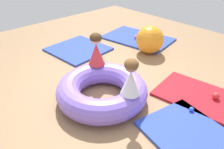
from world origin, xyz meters
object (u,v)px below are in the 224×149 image
Objects in this scene: play_ball_red at (216,96)px; exercise_ball_large at (150,40)px; inflatable_cushion at (102,90)px; play_ball_pink at (136,37)px; child_in_white at (131,77)px; child_in_red at (96,49)px; play_ball_blue at (192,109)px.

play_ball_red is 0.18× the size of exercise_ball_large.
inflatable_cushion is 1.90m from exercise_ball_large.
inflatable_cushion is 2.44m from play_ball_pink.
child_in_white is at bearing -58.57° from exercise_ball_large.
inflatable_cushion is 12.64× the size of play_ball_red.
play_ball_pink is (-1.22, 2.11, -0.09)m from inflatable_cushion.
exercise_ball_large is (0.64, -0.31, 0.21)m from play_ball_pink.
child_in_red reaches higher than play_ball_red.
child_in_white reaches higher than play_ball_blue.
play_ball_blue is 0.11× the size of exercise_ball_large.
exercise_ball_large is (-0.57, 1.81, 0.12)m from inflatable_cushion.
child_in_white is (0.49, 0.06, 0.42)m from inflatable_cushion.
play_ball_pink is at bearing 154.45° from exercise_ball_large.
child_in_white is 7.67× the size of play_ball_blue.
child_in_red is 1.92m from play_ball_red.
exercise_ball_large reaches higher than play_ball_pink.
child_in_white is 5.50× the size of play_ball_pink.
exercise_ball_large is at bearing 145.86° from play_ball_blue.
child_in_red is at bearing -66.79° from play_ball_pink.
child_in_white reaches higher than play_ball_pink.
inflatable_cushion is 1.68m from play_ball_red.
child_in_red is at bearing 151.19° from child_in_white.
play_ball_pink is 2.55m from play_ball_red.
inflatable_cushion is at bearing -133.85° from play_ball_red.
child_in_red is 1.64m from play_ball_blue.
child_in_red reaches higher than child_in_white.
play_ball_blue is at bearing 119.33° from child_in_red.
inflatable_cushion is 14.72× the size of play_ball_pink.
play_ball_pink is (-0.80, 1.86, -0.52)m from child_in_red.
child_in_white is 4.72× the size of play_ball_red.
child_in_white is 0.85× the size of exercise_ball_large.
child_in_white is at bearing -50.20° from play_ball_pink.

